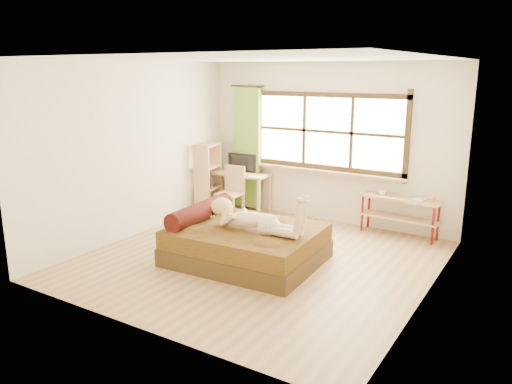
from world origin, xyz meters
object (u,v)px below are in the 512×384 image
Objects in this scene: woman at (254,209)px; bookshelf at (208,177)px; chair at (232,189)px; kitten at (208,210)px; pipe_shelf at (401,208)px; bed at (244,242)px; desk at (239,178)px.

woman is 2.78m from bookshelf.
woman is at bearing -51.10° from chair.
kitten reaches higher than pipe_shelf.
chair reaches higher than kitten.
chair is at bearing -14.54° from bookshelf.
bed reaches higher than desk.
woman is at bearing -16.36° from bed.
desk is 1.30× the size of chair.
bed is at bearing 163.64° from woman.
bed reaches higher than pipe_shelf.
woman is (0.20, -0.05, 0.51)m from bed.
desk is (-1.46, 2.08, 0.36)m from bed.
pipe_shelf is at bearing 52.70° from bed.
desk is at bearing 24.59° from bookshelf.
kitten is at bearing -70.94° from desk.
kitten is 0.32× the size of chair.
bookshelf is (-0.56, 0.03, 0.14)m from chair.
bed is at bearing -53.69° from bookshelf.
woman reaches higher than bed.
desk is 0.40m from chair.
woman is at bearing -12.62° from kitten.
woman is 1.07× the size of bookshelf.
bed is 1.70× the size of desk.
bed is 0.76m from kitten.
chair is 0.71× the size of bookshelf.
kitten is 2.13m from desk.
desk is 0.93× the size of pipe_shelf.
woman is 0.90m from kitten.
chair is at bearing 125.74° from bed.
pipe_shelf is (2.97, 0.12, -0.17)m from desk.
pipe_shelf is at bearing 6.88° from chair.
bed is 0.55m from woman.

